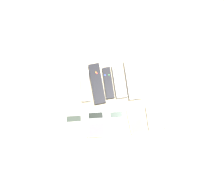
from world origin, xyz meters
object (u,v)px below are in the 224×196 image
at_px(remote_1, 97,84).
at_px(calculator_4, 156,117).
at_px(calculator_0, 74,128).
at_px(calculator_2, 117,123).
at_px(calculator_1, 96,124).
at_px(remote_2, 108,83).
at_px(remote_0, 86,86).
at_px(calculator_3, 136,121).
at_px(remote_3, 119,81).
at_px(remote_4, 132,80).

relative_size(remote_1, calculator_4, 1.84).
distance_m(calculator_0, calculator_2, 0.21).
bearing_deg(calculator_1, calculator_2, 0.12).
xyz_separation_m(remote_2, calculator_0, (-0.19, -0.20, -0.00)).
distance_m(remote_0, calculator_1, 0.20).
xyz_separation_m(remote_1, calculator_3, (0.17, -0.21, -0.00)).
height_order(remote_3, remote_4, remote_4).
bearing_deg(calculator_1, calculator_4, 3.32).
height_order(remote_1, remote_2, remote_1).
bearing_deg(remote_1, remote_0, -177.81).
bearing_deg(calculator_4, calculator_1, -179.64).
bearing_deg(calculator_3, calculator_0, 175.49).
bearing_deg(calculator_3, calculator_4, -1.00).
xyz_separation_m(remote_1, remote_2, (0.06, -0.00, -0.00)).
xyz_separation_m(remote_2, calculator_2, (0.02, -0.21, -0.00)).
bearing_deg(remote_0, calculator_3, -40.20).
distance_m(remote_1, calculator_0, 0.24).
xyz_separation_m(calculator_3, calculator_4, (0.10, 0.00, 0.00)).
xyz_separation_m(remote_0, calculator_0, (-0.08, -0.20, -0.01)).
xyz_separation_m(remote_2, calculator_1, (-0.08, -0.20, 0.00)).
bearing_deg(calculator_2, remote_3, 81.93).
relative_size(remote_1, calculator_3, 1.69).
distance_m(remote_0, remote_1, 0.06).
bearing_deg(calculator_4, remote_3, 127.57).
height_order(remote_2, calculator_2, remote_2).
height_order(remote_1, calculator_0, remote_1).
height_order(calculator_0, calculator_4, calculator_4).
bearing_deg(calculator_1, calculator_0, -174.84).
distance_m(calculator_0, calculator_1, 0.11).
relative_size(remote_2, remote_4, 0.80).
xyz_separation_m(remote_1, calculator_4, (0.27, -0.20, -0.00)).
bearing_deg(remote_4, calculator_1, -135.61).
xyz_separation_m(remote_3, calculator_0, (-0.25, -0.20, -0.00)).
bearing_deg(remote_1, remote_2, -5.64).
bearing_deg(remote_3, remote_2, 179.49).
bearing_deg(calculator_2, calculator_3, 2.47).
distance_m(remote_2, calculator_1, 0.22).
bearing_deg(remote_4, remote_0, -178.81).
xyz_separation_m(remote_4, calculator_0, (-0.31, -0.20, -0.01)).
relative_size(remote_0, calculator_4, 1.38).
height_order(calculator_1, calculator_3, calculator_1).
bearing_deg(remote_4, calculator_0, -146.85).
xyz_separation_m(remote_3, calculator_2, (-0.04, -0.21, -0.00)).
xyz_separation_m(calculator_0, calculator_2, (0.21, -0.00, 0.00)).
relative_size(remote_2, calculator_3, 1.31).
xyz_separation_m(remote_0, remote_3, (0.17, 0.00, -0.00)).
distance_m(remote_0, calculator_4, 0.38).
relative_size(remote_0, calculator_1, 1.25).
bearing_deg(calculator_2, calculator_1, 179.14).
distance_m(remote_3, remote_4, 0.07).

